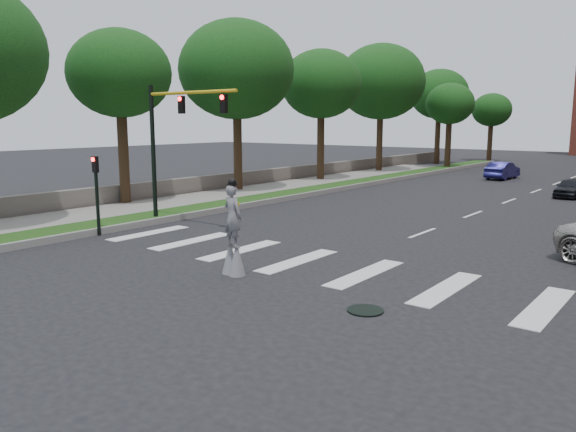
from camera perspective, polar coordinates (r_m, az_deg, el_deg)
The scene contains 18 objects.
ground_plane at distance 17.25m, azimuth 2.48°, elevation -5.90°, with size 160.00×160.00×0.00m, color black.
grass_median at distance 39.90m, azimuth 5.50°, elevation 3.11°, with size 2.00×60.00×0.25m, color #193D11.
median_curb at distance 39.36m, azimuth 6.79°, elevation 3.02°, with size 0.20×60.00×0.28m, color gray.
sidewalk_left at distance 33.99m, azimuth -7.88°, elevation 1.88°, with size 4.00×60.00×0.18m, color slate.
stone_wall at distance 44.60m, azimuth 0.87°, elevation 4.38°, with size 0.50×56.00×1.10m, color #5D5750.
manhole at distance 14.09m, azimuth 7.86°, elevation -9.48°, with size 0.90×0.90×0.04m, color black.
traffic_signal at distance 25.48m, azimuth -11.87°, elevation 8.38°, with size 5.30×0.23×6.20m.
secondary_signal at distance 23.92m, azimuth -18.87°, elevation 2.70°, with size 0.25×0.21×3.23m.
stilt_performer at distance 16.98m, azimuth -5.60°, elevation -1.99°, with size 0.84×0.57×2.94m.
car_near at distance 38.52m, azimuth 26.72°, elevation 2.59°, with size 1.39×3.45×1.18m, color black.
car_mid at distance 48.50m, azimuth 20.96°, elevation 4.34°, with size 1.47×4.23×1.39m, color navy.
tree_1 at distance 32.16m, azimuth -16.74°, elevation 13.62°, with size 5.52×5.52×9.48m.
tree_2 at distance 37.20m, azimuth -5.25°, elevation 14.55°, with size 7.42×7.42×11.02m.
tree_3 at distance 43.96m, azimuth 3.39°, elevation 13.20°, with size 6.14×6.14×10.03m.
tree_4 at distance 52.40m, azimuth 9.43°, elevation 13.28°, with size 7.90×7.90×11.47m.
tree_5 at distance 64.10m, azimuth 15.12°, elevation 11.84°, with size 6.26×6.26×10.18m.
tree_6 at distance 56.89m, azimuth 16.13°, elevation 10.84°, with size 4.61×4.61×8.23m.
tree_7 at distance 70.10m, azimuth 19.99°, elevation 10.05°, with size 4.49×4.49×7.82m.
Camera 1 is at (9.53, -13.61, 4.60)m, focal length 35.00 mm.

